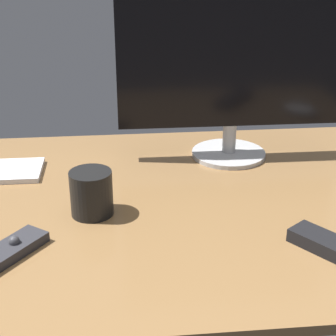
{
  "coord_description": "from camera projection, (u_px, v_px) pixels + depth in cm",
  "views": [
    {
      "loc": [
        -4.51,
        -102.55,
        55.81
      ],
      "look_at": [
        6.12,
        3.92,
        8.0
      ],
      "focal_mm": 57.49,
      "sensor_mm": 36.0,
      "label": 1
    }
  ],
  "objects": [
    {
      "name": "desk",
      "position": [
        142.0,
        206.0,
        1.16
      ],
      "size": [
        140.0,
        84.0,
        2.0
      ],
      "primitive_type": "cube",
      "color": "olive",
      "rests_on": "ground"
    },
    {
      "name": "monitor",
      "position": [
        233.0,
        57.0,
        1.29
      ],
      "size": [
        56.23,
        18.94,
        46.75
      ],
      "rotation": [
        0.0,
        0.0,
        -0.01
      ],
      "color": "#BBBBBB",
      "rests_on": "desk"
    },
    {
      "name": "media_remote",
      "position": [
        4.0,
        254.0,
        0.95
      ],
      "size": [
        15.11,
        17.44,
        3.3
      ],
      "rotation": [
        0.0,
        0.0,
        0.92
      ],
      "color": "#2D2D33",
      "rests_on": "desk"
    },
    {
      "name": "coffee_mug",
      "position": [
        91.0,
        193.0,
        1.09
      ],
      "size": [
        8.69,
        8.69,
        9.39
      ],
      "primitive_type": "cylinder",
      "color": "black",
      "rests_on": "desk"
    }
  ]
}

